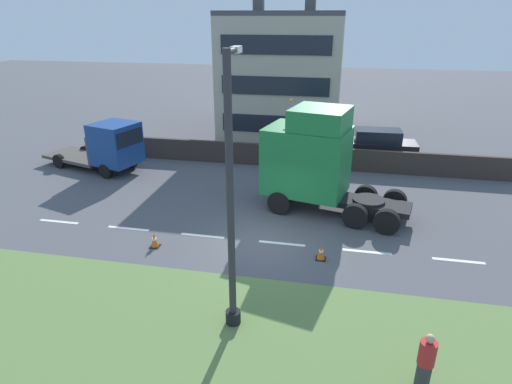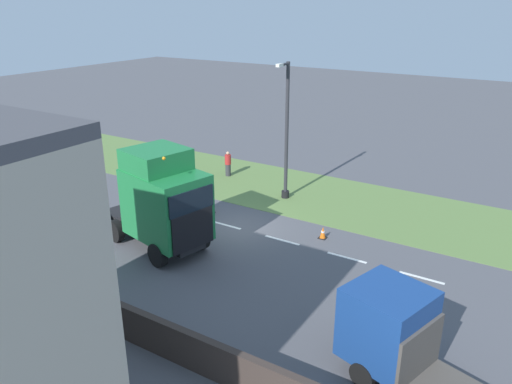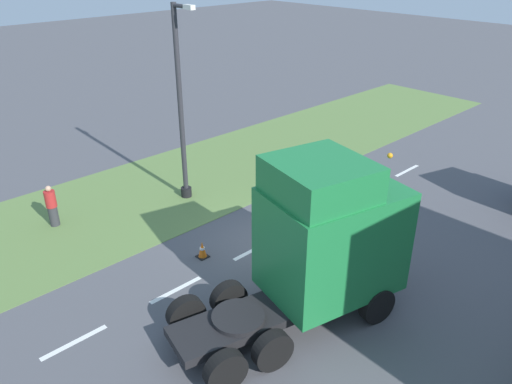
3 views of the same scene
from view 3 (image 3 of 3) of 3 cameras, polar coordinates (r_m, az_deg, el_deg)
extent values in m
plane|color=#515156|center=(17.40, 1.46, -5.74)|extent=(120.00, 120.00, 0.00)
cube|color=#607F42|center=(21.53, -9.85, 0.54)|extent=(7.00, 44.00, 0.01)
cube|color=white|center=(14.31, -20.04, -15.84)|extent=(0.16, 1.80, 0.00)
cube|color=white|center=(15.38, -9.12, -10.98)|extent=(0.16, 1.80, 0.00)
cube|color=white|center=(16.99, -0.23, -6.60)|extent=(0.16, 1.80, 0.00)
cube|color=white|center=(19.00, 6.83, -2.95)|extent=(0.16, 1.80, 0.00)
cube|color=white|center=(21.31, 12.42, 0.00)|extent=(0.16, 1.80, 0.00)
cube|color=white|center=(23.83, 16.87, 2.35)|extent=(0.16, 1.80, 0.00)
cube|color=black|center=(13.63, 3.37, -12.69)|extent=(2.74, 6.48, 0.24)
cube|color=#1E7A3D|center=(13.44, 8.65, -5.40)|extent=(3.18, 3.95, 2.91)
cube|color=black|center=(14.82, 13.89, -5.57)|extent=(2.06, 0.53, 1.63)
cube|color=black|center=(14.20, 14.45, -1.18)|extent=(2.18, 0.56, 0.93)
cube|color=#1E7A3D|center=(12.25, 7.32, 1.52)|extent=(2.79, 2.73, 0.90)
sphere|color=orange|center=(12.56, 15.07, 4.04)|extent=(0.14, 0.14, 0.14)
cylinder|color=black|center=(12.95, -2.05, -14.10)|extent=(1.63, 1.63, 0.12)
cylinder|color=black|center=(15.53, 7.93, -8.12)|extent=(0.55, 1.09, 1.04)
cylinder|color=black|center=(14.20, 13.63, -12.45)|extent=(0.55, 1.09, 1.04)
cylinder|color=black|center=(14.05, -3.13, -12.09)|extent=(0.55, 1.09, 1.04)
cylinder|color=black|center=(12.56, 1.90, -17.65)|extent=(0.55, 1.09, 1.04)
cylinder|color=black|center=(13.65, -7.99, -13.67)|extent=(0.55, 1.09, 1.04)
cylinder|color=black|center=(12.12, -3.50, -19.74)|extent=(0.55, 1.09, 1.04)
cylinder|color=black|center=(20.57, -7.96, 0.00)|extent=(0.43, 0.43, 0.40)
cylinder|color=#2D2D33|center=(19.27, -8.62, 9.50)|extent=(0.20, 0.20, 7.50)
cylinder|color=#2D2D33|center=(18.19, -8.56, 20.27)|extent=(0.90, 0.14, 0.14)
cube|color=silver|center=(17.83, -7.66, 20.20)|extent=(0.44, 0.20, 0.16)
cylinder|color=#333338|center=(19.64, -22.11, -2.55)|extent=(0.34, 0.34, 0.78)
cylinder|color=#B22626|center=(19.34, -22.46, -0.74)|extent=(0.39, 0.39, 0.62)
sphere|color=tan|center=(19.17, -22.67, 0.36)|extent=(0.21, 0.21, 0.21)
cube|color=black|center=(20.70, 7.04, -0.34)|extent=(0.36, 0.36, 0.03)
cone|color=orange|center=(20.57, 7.08, 0.39)|extent=(0.28, 0.28, 0.55)
cylinder|color=white|center=(20.56, 7.09, 0.45)|extent=(0.17, 0.17, 0.07)
cube|color=black|center=(16.71, -6.11, -7.34)|extent=(0.36, 0.36, 0.03)
cone|color=orange|center=(16.55, -6.16, -6.50)|extent=(0.28, 0.28, 0.55)
cylinder|color=white|center=(16.54, -6.16, -6.42)|extent=(0.17, 0.17, 0.07)
camera|label=1|loc=(26.02, -27.73, 21.31)|focal=30.00mm
camera|label=2|loc=(24.27, 69.02, 12.86)|focal=35.00mm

